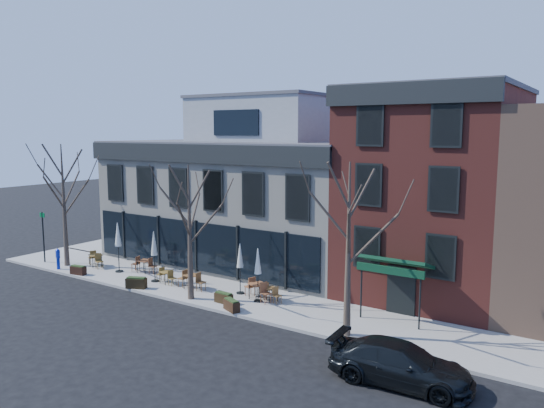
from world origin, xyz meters
The scene contains 25 objects.
ground centered at (0.00, 0.00, 0.00)m, with size 120.00×120.00×0.00m, color black.
sidewalk_front centered at (3.25, -2.15, 0.07)m, with size 33.50×4.70×0.15m, color gray.
sidewalk_side centered at (-11.25, 6.00, 0.07)m, with size 4.50×12.00×0.15m, color gray.
corner_building centered at (0.07, 5.07, 4.72)m, with size 18.39×10.39×11.10m.
red_brick_building centered at (13.00, 4.98, 5.64)m, with size 8.20×11.78×11.18m.
tree_corner centered at (-8.49, -3.20, 4.25)m, with size 3.93×3.98×7.92m.
tree_mid centered at (3.01, -3.90, 3.79)m, with size 3.50×3.55×7.04m.
tree_right centered at (12.01, -3.90, 4.02)m, with size 3.72×3.77×7.48m.
sign_pole centered at (-10.50, -3.50, 2.07)m, with size 0.50×0.10×3.40m.
parked_sedan centered at (15.40, -6.64, 0.74)m, with size 2.07×5.08×1.48m, color black.
call_box centered at (-8.12, -4.10, 0.86)m, with size 0.27×0.27×1.35m.
cafe_set_0 centered at (-6.67, -2.36, 0.64)m, with size 1.85×1.03×0.95m.
cafe_set_1 centered at (-2.95, -1.62, 0.64)m, with size 1.85×0.82×0.96m.
cafe_set_2 centered at (-0.09, -2.59, 0.59)m, with size 1.67×0.77×0.86m.
cafe_set_3 centered at (1.84, -2.57, 0.66)m, with size 1.87×0.76×0.99m.
cafe_set_4 centered at (6.00, -2.07, 0.69)m, with size 2.04×1.17×1.05m.
cafe_set_5 centered at (6.67, -1.85, 0.58)m, with size 1.61×0.94×0.83m.
umbrella_0 centered at (-4.37, -2.40, 2.35)m, with size 0.50×0.50×3.11m.
umbrella_1 centered at (-0.93, -2.67, 2.26)m, with size 0.48×0.48×2.98m.
umbrella_3 centered at (4.62, -1.75, 2.10)m, with size 0.44×0.44×2.76m.
umbrella_4 centered at (6.21, -2.34, 2.13)m, with size 0.45×0.45×2.80m.
planter_0 centered at (-5.99, -4.20, 0.43)m, with size 1.05×0.55×0.56m.
planter_1 centered at (-0.82, -4.20, 0.46)m, with size 1.21×0.87×0.63m.
planter_2 centered at (4.88, -3.50, 0.42)m, with size 1.01×0.45×0.55m.
planter_3 centered at (5.94, -4.20, 0.43)m, with size 1.09×0.78×0.57m.
Camera 1 is at (21.46, -23.93, 8.90)m, focal length 35.00 mm.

